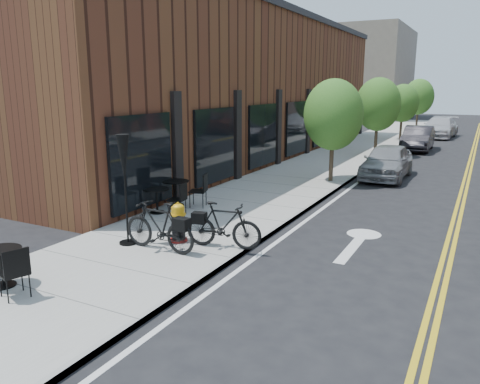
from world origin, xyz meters
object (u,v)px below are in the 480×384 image
Objects in this scene: bicycle_left at (159,226)px; patio_umbrella at (124,166)px; bicycle_right at (224,225)px; parked_car_a at (387,161)px; parked_car_c at (440,127)px; fire_hydrant at (178,223)px; bistro_set_a at (1,262)px; bistro_set_b at (176,189)px; bistro_set_c at (157,197)px; parked_car_b at (418,138)px.

patio_umbrella is at bearing -90.15° from bicycle_left.
bicycle_left reaches higher than bicycle_right.
bicycle_right is 10.70m from parked_car_a.
parked_car_a is 17.57m from parked_car_c.
bicycle_right is (1.15, 0.10, 0.08)m from fire_hydrant.
bistro_set_b is (-0.61, 6.25, 0.04)m from bistro_set_a.
bistro_set_c is (-0.61, 5.31, 0.00)m from bistro_set_a.
bicycle_right is at bearing -37.01° from bistro_set_c.
bistro_set_a is at bearing -102.35° from bistro_set_b.
parked_car_b is (3.62, 20.81, -1.21)m from patio_umbrella.
bicycle_right is at bearing 20.23° from patio_umbrella.
bicycle_right is 0.43× the size of parked_car_a.
parked_car_c is at bearing 81.96° from patio_umbrella.
parked_car_a is (2.72, 11.39, 0.02)m from bicycle_left.
bistro_set_a is at bearing -105.65° from parked_car_a.
patio_umbrella reaches higher than bistro_set_a.
bistro_set_b is 0.46× the size of parked_car_a.
bistro_set_c is 0.43× the size of parked_car_a.
fire_hydrant reaches higher than bistro_set_a.
parked_car_a reaches higher than bistro_set_b.
fire_hydrant is 28.43m from parked_car_c.
parked_car_a is (1.55, 10.59, 0.05)m from bicycle_right.
parked_car_a reaches higher than bistro_set_c.
fire_hydrant is at bearing 87.43° from bistro_set_a.
fire_hydrant is 20.32m from parked_car_b.
patio_umbrella reaches higher than parked_car_a.
parked_car_a is at bearing 72.24° from patio_umbrella.
bistro_set_a is at bearing -93.31° from parked_car_c.
bistro_set_c is (-3.13, 1.69, -0.06)m from bicycle_right.
fire_hydrant is at bearing -71.86° from bistro_set_b.
parked_car_a is at bearing -90.52° from parked_car_b.
bistro_set_b is at bearing -105.61° from parked_car_b.
bistro_set_b is at bearing 81.30° from bistro_set_c.
fire_hydrant is 0.19× the size of parked_car_c.
patio_umbrella is (-0.92, 0.03, 1.24)m from bicycle_left.
fire_hydrant is 0.51× the size of bicycle_left.
parked_car_c is (2.00, 28.16, 0.09)m from bicycle_right.
bistro_set_b is 0.37× the size of parked_car_c.
bistro_set_a is at bearing -98.57° from patio_umbrella.
patio_umbrella reaches higher than fire_hydrant.
fire_hydrant is 0.37× the size of patio_umbrella.
bistro_set_a is 6.28m from bistro_set_b.
fire_hydrant is at bearing -91.58° from parked_car_c.
parked_car_b is (4.67, 18.36, 0.12)m from bistro_set_c.
bistro_set_a is 32.11m from parked_car_c.
parked_car_b reaches higher than bistro_set_b.
patio_umbrella is 29.24m from parked_car_c.
fire_hydrant is 0.22× the size of parked_car_b.
bistro_set_c is at bearing 50.50° from bicycle_right.
patio_umbrella is at bearing -127.01° from fire_hydrant.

